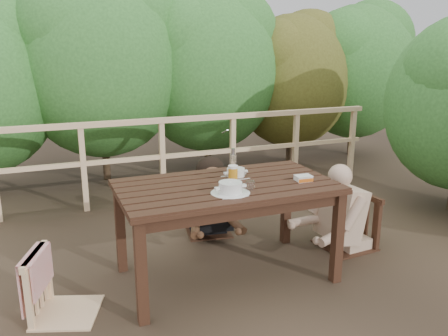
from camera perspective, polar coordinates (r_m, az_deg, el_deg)
name	(u,v)px	position (r m, az deg, el deg)	size (l,w,h in m)	color
ground	(226,275)	(3.88, 0.28, -13.12)	(60.00, 60.00, 0.00)	#453426
table	(226,232)	(3.71, 0.29, -7.87)	(1.67, 0.94, 0.77)	black
chair_left	(62,256)	(3.37, -19.35, -10.26)	(0.44, 0.44, 0.88)	#E7BD8E
chair_far	(208,192)	(4.54, -1.99, -2.96)	(0.42, 0.42, 0.85)	black
chair_right	(348,199)	(4.36, 15.08, -3.71)	(0.46, 0.46, 0.93)	black
woman	(207,172)	(4.50, -2.10, -0.56)	(0.50, 0.61, 1.24)	black
diner_right	(352,178)	(4.32, 15.57, -1.19)	(0.53, 0.66, 1.33)	tan
railing	(163,160)	(5.49, -7.60, 0.95)	(5.60, 0.10, 1.01)	#E7BD8E
hedge_row	(165,39)	(6.59, -7.25, 15.56)	(6.60, 1.60, 3.80)	#306729
soup_near	(230,188)	(3.35, 0.80, -2.54)	(0.29, 0.29, 0.10)	silver
soup_far	(236,173)	(3.77, 1.46, -0.64)	(0.25, 0.25, 0.08)	white
bread_roll	(230,188)	(3.39, 0.69, -2.43)	(0.14, 0.11, 0.08)	#9B5D23
beer_glass	(233,175)	(3.60, 1.13, -0.84)	(0.08, 0.08, 0.15)	orange
bottle	(233,164)	(3.72, 1.12, 0.54)	(0.06, 0.06, 0.25)	silver
tumbler	(250,186)	(3.42, 3.25, -2.28)	(0.07, 0.07, 0.08)	silver
butter_tub	(303,179)	(3.71, 9.77, -1.33)	(0.13, 0.09, 0.06)	white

